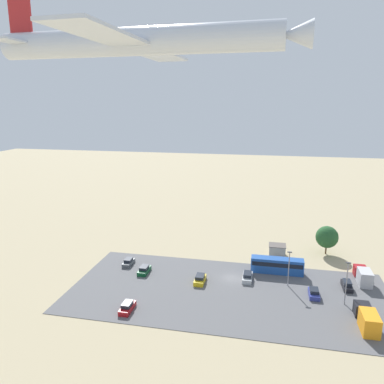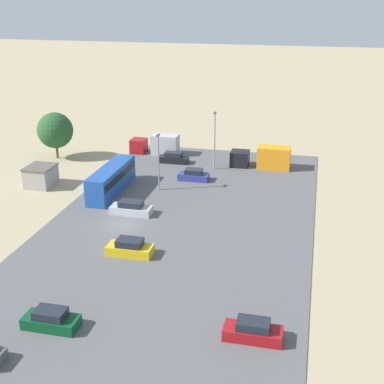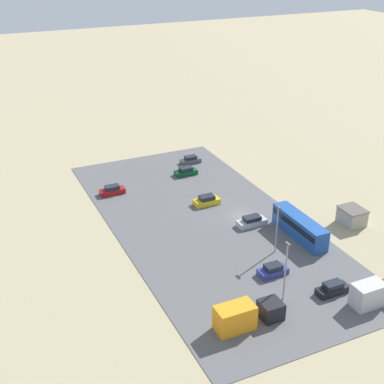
% 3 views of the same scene
% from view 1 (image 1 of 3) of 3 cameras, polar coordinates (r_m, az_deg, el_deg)
% --- Properties ---
extents(ground_plane, '(400.00, 400.00, 0.00)m').
position_cam_1_polar(ground_plane, '(82.19, 6.00, -12.96)').
color(ground_plane, tan).
extents(parking_lot_surface, '(62.48, 28.95, 0.08)m').
position_cam_1_polar(parking_lot_surface, '(76.63, 5.48, -14.97)').
color(parking_lot_surface, '#565659').
rests_on(parking_lot_surface, ground).
extents(shed_building, '(4.08, 3.52, 2.74)m').
position_cam_1_polar(shed_building, '(94.81, 12.85, -8.64)').
color(shed_building, '#9E998E').
rests_on(shed_building, ground).
extents(bus, '(11.24, 2.54, 3.35)m').
position_cam_1_polar(bus, '(85.40, 12.83, -10.79)').
color(bus, '#1E4C9E').
rests_on(bus, ground).
extents(parked_car_0, '(1.99, 4.49, 1.62)m').
position_cam_1_polar(parked_car_0, '(79.74, 1.23, -13.14)').
color(parked_car_0, gold).
rests_on(parked_car_0, ground).
extents(parked_car_1, '(1.73, 4.42, 1.62)m').
position_cam_1_polar(parked_car_1, '(83.40, 22.54, -12.99)').
color(parked_car_1, black).
rests_on(parked_car_1, ground).
extents(parked_car_2, '(1.82, 4.41, 1.60)m').
position_cam_1_polar(parked_car_2, '(71.05, -9.83, -16.90)').
color(parked_car_2, maroon).
rests_on(parked_car_2, ground).
extents(parked_car_3, '(1.92, 4.10, 1.54)m').
position_cam_1_polar(parked_car_3, '(78.20, 18.08, -14.44)').
color(parked_car_3, navy).
rests_on(parked_car_3, ground).
extents(parked_car_4, '(1.76, 4.07, 1.51)m').
position_cam_1_polar(parked_car_4, '(88.84, -9.65, -10.49)').
color(parked_car_4, '#4C5156').
rests_on(parked_car_4, ground).
extents(parked_car_5, '(1.95, 4.79, 1.57)m').
position_cam_1_polar(parked_car_5, '(81.63, 8.45, -12.65)').
color(parked_car_5, '#ADB2B7').
rests_on(parked_car_5, ground).
extents(parked_car_6, '(1.92, 4.31, 1.55)m').
position_cam_1_polar(parked_car_6, '(84.43, -7.29, -11.70)').
color(parked_car_6, '#0C4723').
rests_on(parked_car_6, ground).
extents(parked_truck_0, '(2.46, 7.56, 3.10)m').
position_cam_1_polar(parked_truck_0, '(87.08, 24.65, -11.52)').
color(parked_truck_0, maroon).
rests_on(parked_truck_0, ground).
extents(parked_truck_1, '(2.59, 8.59, 3.17)m').
position_cam_1_polar(parked_truck_1, '(71.61, 25.14, -17.08)').
color(parked_truck_1, black).
rests_on(parked_truck_1, ground).
extents(tree_near_shed, '(5.41, 5.41, 7.10)m').
position_cam_1_polar(tree_near_shed, '(98.18, 19.87, -6.47)').
color(tree_near_shed, brown).
rests_on(tree_near_shed, ground).
extents(light_pole_lot_centre, '(0.90, 0.28, 7.39)m').
position_cam_1_polar(light_pole_lot_centre, '(79.39, 14.54, -10.97)').
color(light_pole_lot_centre, gray).
rests_on(light_pole_lot_centre, ground).
extents(light_pole_lot_edge, '(0.90, 0.28, 8.32)m').
position_cam_1_polar(light_pole_lot_edge, '(75.68, 22.49, -12.45)').
color(light_pole_lot_edge, gray).
rests_on(light_pole_lot_edge, ground).
extents(airplane, '(39.25, 32.80, 8.85)m').
position_cam_1_polar(airplane, '(49.66, -7.54, 21.82)').
color(airplane, silver).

